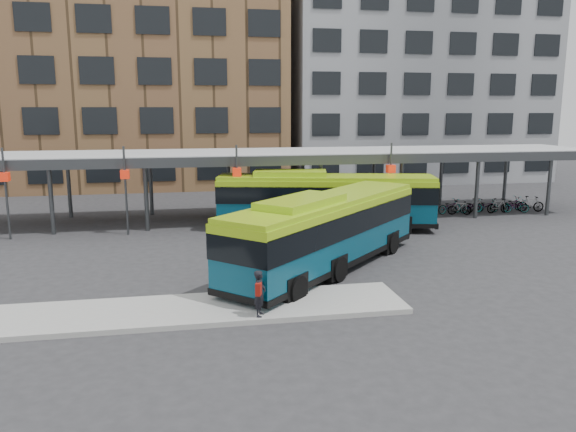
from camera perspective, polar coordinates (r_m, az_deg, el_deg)
The scene contains 9 objects.
ground at distance 23.12m, azimuth 4.73°, elevation -6.22°, with size 120.00×120.00×0.00m, color #28282B.
boarding_island at distance 19.49m, azimuth -8.85°, elevation -9.37°, with size 14.00×3.00×0.18m, color gray.
canopy at distance 34.77m, azimuth -0.88°, elevation 6.16°, with size 40.00×6.53×4.80m.
building_brick at distance 53.60m, azimuth -15.50°, elevation 15.06°, with size 26.00×14.00×22.00m, color brown.
building_grey at distance 57.70m, azimuth 12.07°, elevation 13.89°, with size 24.00×14.00×20.00m, color slate.
bus_front at distance 23.72m, azimuth 3.93°, elevation -1.38°, with size 10.41×10.55×3.37m.
bus_rear at distance 31.77m, azimuth 3.75°, elevation 1.74°, with size 12.39×5.21×3.34m.
pedestrian at distance 18.23m, azimuth -2.89°, elevation -7.82°, with size 0.53×0.65×1.52m.
bike_rack at distance 39.27m, azimuth 19.82°, elevation 1.01°, with size 7.47×1.75×1.05m.
Camera 1 is at (-5.92, -21.28, 6.82)m, focal length 35.00 mm.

